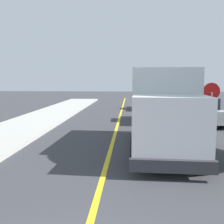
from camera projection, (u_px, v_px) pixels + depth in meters
centre_line_yellow at (114, 138)px, 13.10m from camera, size 0.16×56.00×0.01m
box_truck at (163, 105)px, 11.21m from camera, size 2.69×7.27×3.20m
parked_car_near at (150, 109)px, 18.47m from camera, size 1.98×4.47×1.67m
parked_car_mid at (148, 101)px, 25.86m from camera, size 1.83×4.41×1.67m
parked_van_across at (202, 112)px, 17.13m from camera, size 1.88×4.43×1.67m
stop_sign at (211, 100)px, 12.55m from camera, size 0.80×0.10×2.65m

